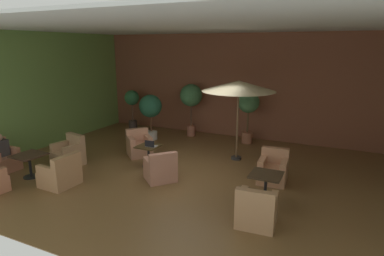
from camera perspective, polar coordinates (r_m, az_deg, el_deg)
The scene contains 22 objects.
ground_plane at distance 9.36m, azimuth -1.13°, elevation -7.80°, with size 11.35×8.68×0.02m, color brown.
wall_back_brick at distance 12.77m, azimuth 7.41°, elevation 7.30°, with size 11.35×0.08×3.97m, color brown.
wall_left_accent at distance 12.35m, azimuth -25.51°, elevation 5.81°, with size 0.08×8.68×3.97m, color #6F9848.
ceiling_slab at distance 8.69m, azimuth -1.27°, elevation 17.55°, with size 11.35×8.68×0.06m, color silver.
cafe_table_front_left at distance 9.70m, azimuth -7.64°, elevation -4.09°, with size 0.65×0.65×0.65m.
armchair_front_left_north at distance 10.78m, azimuth -9.26°, elevation -3.10°, with size 1.04×1.04×0.85m.
armchair_front_left_east at distance 8.74m, azimuth -5.53°, elevation -7.27°, with size 1.03×1.04×0.83m.
cafe_table_front_right at distance 7.76m, azimuth 12.84°, elevation -8.99°, with size 0.72×0.72×0.65m.
armchair_front_right_north at distance 8.91m, azimuth 14.04°, elevation -7.15°, with size 0.76×0.84×0.86m.
armchair_front_right_east at distance 6.78m, azimuth 11.25°, elevation -14.04°, with size 0.80×0.76×0.85m.
cafe_table_mid_center at distance 9.89m, azimuth -26.66°, elevation -5.04°, with size 0.78×0.78×0.65m.
armchair_mid_center_east at distance 9.04m, azimuth -22.06°, elevation -7.55°, with size 0.83×0.86×0.86m.
armchair_mid_center_south at distance 10.47m, azimuth -20.77°, elevation -4.34°, with size 0.88×0.91×0.91m.
armchair_mid_center_west at distance 10.87m, azimuth -30.53°, elevation -4.80°, with size 0.77×0.72×0.90m.
patio_umbrella_tall_red at distance 9.95m, azimuth 8.20°, elevation 7.23°, with size 2.24×2.24×2.49m.
potted_tree_left_corner at distance 11.92m, azimuth 9.86°, elevation 3.76°, with size 0.78×0.78×1.92m.
potted_tree_mid_left at distance 12.37m, azimuth -7.30°, elevation 3.36°, with size 0.86×0.86×1.73m.
potted_tree_mid_right at distance 13.91m, azimuth -10.48°, elevation 4.39°, with size 0.62×0.62×1.70m.
potted_tree_right_corner at distance 12.72m, azimuth -0.16°, elevation 5.35°, with size 0.88×0.88×2.07m.
patron_by_window at distance 10.72m, azimuth -30.64°, elevation -2.84°, with size 0.25×0.39×0.67m.
iced_drink_cup at distance 9.74m, azimuth -7.67°, elevation -2.60°, with size 0.08×0.08×0.11m, color white.
open_laptop at distance 9.53m, azimuth -7.29°, elevation -2.98°, with size 0.32×0.23×0.20m.
Camera 1 is at (3.83, -7.79, 3.50)m, focal length 30.35 mm.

